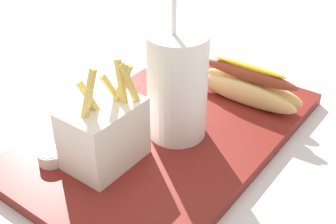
# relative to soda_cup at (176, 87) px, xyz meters

# --- Properties ---
(ground_plane) EXTENTS (2.40, 2.40, 0.02)m
(ground_plane) POSITION_rel_soda_cup_xyz_m (-0.00, -0.02, -0.11)
(ground_plane) COLOR silver
(food_tray) EXTENTS (0.49, 0.31, 0.02)m
(food_tray) POSITION_rel_soda_cup_xyz_m (-0.00, -0.02, -0.09)
(food_tray) COLOR maroon
(food_tray) RESTS_ON ground_plane
(soda_cup) EXTENTS (0.09, 0.09, 0.27)m
(soda_cup) POSITION_rel_soda_cup_xyz_m (0.00, 0.00, 0.00)
(soda_cup) COLOR white
(soda_cup) RESTS_ON food_tray
(fries_basket) EXTENTS (0.11, 0.08, 0.16)m
(fries_basket) POSITION_rel_soda_cup_xyz_m (0.11, -0.04, -0.03)
(fries_basket) COLOR white
(fries_basket) RESTS_ON food_tray
(hot_dog_1) EXTENTS (0.05, 0.19, 0.07)m
(hot_dog_1) POSITION_rel_soda_cup_xyz_m (-0.15, 0.04, -0.05)
(hot_dog_1) COLOR #DBB775
(hot_dog_1) RESTS_ON food_tray
(ketchup_cup_1) EXTENTS (0.04, 0.04, 0.02)m
(ketchup_cup_1) POSITION_rel_soda_cup_xyz_m (0.16, -0.10, -0.07)
(ketchup_cup_1) COLOR white
(ketchup_cup_1) RESTS_ON food_tray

